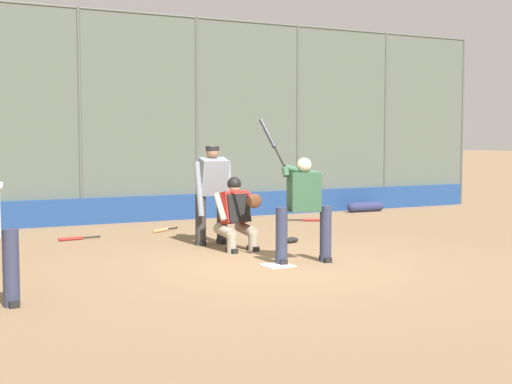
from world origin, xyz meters
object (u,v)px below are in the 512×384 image
object	(u,v)px
batter_at_plate	(303,206)
umpire_home	(212,191)
spare_bat_by_padding	(311,220)
spare_bat_third_base_side	(162,230)
catcher_behind_plate	(237,212)
spare_bat_first_base_side	(74,239)
equipment_bag_dugout_side	(366,207)
fielding_glove_on_dirt	(291,240)

from	to	relation	value
batter_at_plate	umpire_home	bearing A→B (deg)	-68.48
umpire_home	batter_at_plate	bearing A→B (deg)	102.55
batter_at_plate	spare_bat_by_padding	xyz separation A→B (m)	(-3.01, -4.68, -0.86)
spare_bat_third_base_side	catcher_behind_plate	bearing A→B (deg)	63.75
spare_bat_third_base_side	spare_bat_first_base_side	bearing A→B (deg)	-20.02
catcher_behind_plate	umpire_home	world-z (taller)	umpire_home
spare_bat_first_base_side	equipment_bag_dugout_side	distance (m)	8.24
spare_bat_by_padding	equipment_bag_dugout_side	world-z (taller)	equipment_bag_dugout_side
batter_at_plate	equipment_bag_dugout_side	bearing A→B (deg)	-122.94
equipment_bag_dugout_side	spare_bat_by_padding	bearing A→B (deg)	26.45
umpire_home	fielding_glove_on_dirt	size ratio (longest dim) A/B	6.39
spare_bat_third_base_side	fielding_glove_on_dirt	xyz separation A→B (m)	(-1.61, 2.57, 0.02)
umpire_home	catcher_behind_plate	bearing A→B (deg)	98.41
spare_bat_by_padding	spare_bat_first_base_side	size ratio (longest dim) A/B	1.00
fielding_glove_on_dirt	umpire_home	bearing A→B (deg)	-17.22
spare_bat_by_padding	fielding_glove_on_dirt	xyz separation A→B (m)	(2.10, 2.74, 0.02)
equipment_bag_dugout_side	catcher_behind_plate	bearing A→B (deg)	36.52
batter_at_plate	umpire_home	world-z (taller)	batter_at_plate
spare_bat_third_base_side	umpire_home	bearing A→B (deg)	63.18
spare_bat_third_base_side	spare_bat_first_base_side	world-z (taller)	same
umpire_home	spare_bat_third_base_side	xyz separation A→B (m)	(0.21, -2.13, -0.94)
umpire_home	equipment_bag_dugout_side	distance (m)	6.94
umpire_home	fielding_glove_on_dirt	distance (m)	1.73
umpire_home	spare_bat_third_base_side	world-z (taller)	umpire_home
fielding_glove_on_dirt	batter_at_plate	bearing A→B (deg)	64.92
catcher_behind_plate	batter_at_plate	bearing A→B (deg)	96.96
catcher_behind_plate	umpire_home	xyz separation A→B (m)	(0.11, -0.80, 0.31)
catcher_behind_plate	umpire_home	bearing A→B (deg)	-89.24
catcher_behind_plate	umpire_home	distance (m)	0.86
batter_at_plate	spare_bat_third_base_side	world-z (taller)	batter_at_plate
fielding_glove_on_dirt	spare_bat_third_base_side	bearing A→B (deg)	-57.96
catcher_behind_plate	spare_bat_by_padding	bearing A→B (deg)	-144.40
batter_at_plate	spare_bat_third_base_side	bearing A→B (deg)	-71.41
batter_at_plate	spare_bat_third_base_side	size ratio (longest dim) A/B	3.18
batter_at_plate	spare_bat_by_padding	world-z (taller)	batter_at_plate
spare_bat_by_padding	spare_bat_first_base_side	distance (m)	5.64
spare_bat_first_base_side	umpire_home	bearing A→B (deg)	133.72
spare_bat_third_base_side	fielding_glove_on_dirt	size ratio (longest dim) A/B	2.51
spare_bat_by_padding	spare_bat_third_base_side	world-z (taller)	same
fielding_glove_on_dirt	equipment_bag_dugout_side	distance (m)	6.00
spare_bat_third_base_side	spare_bat_first_base_side	xyz separation A→B (m)	(1.91, 0.42, -0.00)
batter_at_plate	equipment_bag_dugout_side	xyz separation A→B (m)	(-5.43, -5.88, -0.76)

